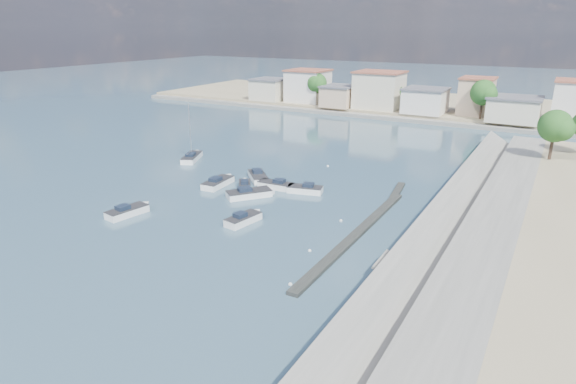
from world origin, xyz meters
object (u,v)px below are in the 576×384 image
Objects in this scene: motorboat_e at (219,182)px; motorboat_h at (251,194)px; motorboat_g at (258,178)px; motorboat_c at (274,185)px; motorboat_a at (129,211)px; motorboat_d at (303,190)px; motorboat_b at (245,219)px; sailboat at (192,157)px; motorboat_f at (245,186)px.

motorboat_h is (6.05, -1.57, 0.00)m from motorboat_e.
motorboat_g is (3.24, 4.30, 0.00)m from motorboat_e.
motorboat_g is (-3.55, 1.71, 0.00)m from motorboat_c.
motorboat_a is 1.06× the size of motorboat_d.
motorboat_d is 7.63m from motorboat_g.
motorboat_c and motorboat_e have the same top height.
motorboat_b is 0.97× the size of motorboat_d.
motorboat_d is at bearing 50.94° from motorboat_a.
motorboat_b is 0.95× the size of motorboat_g.
motorboat_e is at bearing -127.05° from motorboat_g.
motorboat_d is (12.95, 15.96, -0.00)m from motorboat_a.
motorboat_c is (9.00, 15.64, 0.00)m from motorboat_a.
motorboat_g is at bearing 154.25° from motorboat_c.
sailboat is (-21.28, 16.62, 0.04)m from motorboat_b.
motorboat_c is 7.27m from motorboat_e.
sailboat reaches higher than motorboat_e.
motorboat_e is (2.21, 13.05, -0.00)m from motorboat_a.
sailboat reaches higher than motorboat_h.
motorboat_a is 1.36× the size of motorboat_f.
motorboat_g is (-7.50, 1.39, 0.00)m from motorboat_d.
motorboat_f is (-7.11, -2.35, 0.00)m from motorboat_d.
motorboat_c is at bearing -25.75° from motorboat_g.
sailboat reaches higher than motorboat_f.
motorboat_c is at bearing 20.83° from motorboat_e.
motorboat_d and motorboat_g have the same top height.
motorboat_a is at bearing -129.06° from motorboat_d.
motorboat_b is 11.53m from motorboat_d.
sailboat is (-17.37, 9.59, 0.04)m from motorboat_h.
motorboat_c is 0.94× the size of motorboat_h.
motorboat_d is at bearing 15.14° from motorboat_e.
motorboat_a is 13.24m from motorboat_e.
motorboat_g and motorboat_h have the same top height.
motorboat_a is at bearing -119.93° from motorboat_c.
motorboat_c is at bearing 32.72° from motorboat_f.
motorboat_b is 14.54m from motorboat_g.
motorboat_g is 0.55× the size of sailboat.
motorboat_b is 11.13m from motorboat_f.
motorboat_a is 22.96m from sailboat.
motorboat_e is (-6.79, -2.58, -0.00)m from motorboat_c.
motorboat_f is 0.70× the size of motorboat_h.
motorboat_a and motorboat_g have the same top height.
motorboat_c is at bearing 105.84° from motorboat_b.
motorboat_a and motorboat_e have the same top height.
motorboat_f is (3.64, 0.56, -0.00)m from motorboat_e.
motorboat_g is 0.91× the size of motorboat_h.
motorboat_e is at bearing 139.22° from motorboat_b.
motorboat_e is 6.25m from motorboat_h.
motorboat_b is at bearing 20.10° from motorboat_a.
motorboat_d is 6.49m from motorboat_h.
motorboat_d is at bearing 18.31° from motorboat_f.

